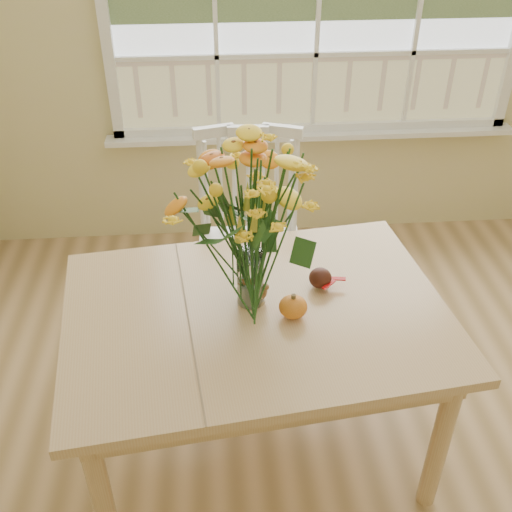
{
  "coord_description": "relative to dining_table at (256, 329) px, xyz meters",
  "views": [
    {
      "loc": [
        -0.59,
        -1.11,
        2.11
      ],
      "look_at": [
        -0.46,
        0.57,
        0.95
      ],
      "focal_mm": 42.0,
      "sensor_mm": 36.0,
      "label": 1
    }
  ],
  "objects": [
    {
      "name": "turkey_figurine",
      "position": [
        0.0,
        0.05,
        0.13
      ],
      "size": [
        0.09,
        0.07,
        0.1
      ],
      "rotation": [
        0.0,
        0.0,
        0.16
      ],
      "color": "#CCB78C",
      "rests_on": "dining_table"
    },
    {
      "name": "dining_table",
      "position": [
        0.0,
        0.0,
        0.0
      ],
      "size": [
        1.47,
        1.13,
        0.73
      ],
      "rotation": [
        0.0,
        0.0,
        0.12
      ],
      "color": "tan",
      "rests_on": "floor"
    },
    {
      "name": "windsor_chair",
      "position": [
        0.02,
        0.76,
        -0.06
      ],
      "size": [
        0.51,
        0.49,
        1.05
      ],
      "rotation": [
        0.0,
        0.0,
        -0.05
      ],
      "color": "white",
      "rests_on": "floor"
    },
    {
      "name": "dark_gourd",
      "position": [
        0.25,
        0.11,
        0.13
      ],
      "size": [
        0.13,
        0.09,
        0.08
      ],
      "color": "#38160F",
      "rests_on": "dining_table"
    },
    {
      "name": "pumpkin",
      "position": [
        0.13,
        -0.05,
        0.13
      ],
      "size": [
        0.1,
        0.1,
        0.08
      ],
      "primitive_type": "ellipsoid",
      "color": "#C46B17",
      "rests_on": "dining_table"
    },
    {
      "name": "wall_back",
      "position": [
        0.46,
        1.7,
        0.71
      ],
      "size": [
        4.0,
        0.02,
        2.7
      ],
      "primitive_type": "cube",
      "color": "beige",
      "rests_on": "floor"
    },
    {
      "name": "flower_vase",
      "position": [
        -0.02,
        0.05,
        0.42
      ],
      "size": [
        0.45,
        0.45,
        0.54
      ],
      "color": "white",
      "rests_on": "dining_table"
    }
  ]
}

